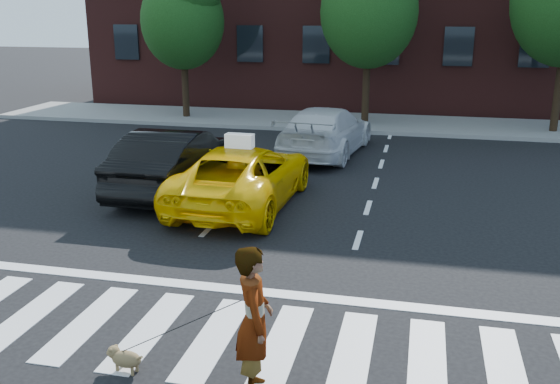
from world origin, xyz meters
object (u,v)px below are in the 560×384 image
Objects in this scene: taxi at (243,176)px; dog at (124,358)px; black_sedan at (174,160)px; woman at (254,321)px; tree_left at (183,11)px; white_suv at (326,131)px.

taxi is 7.28m from dog.
black_sedan reaches higher than taxi.
black_sedan is (-2.04, 0.73, 0.09)m from taxi.
dog is at bearing 95.83° from taxi.
tree_left is at bearing 4.85° from woman.
tree_left reaches higher than taxi.
taxi is 0.99× the size of white_suv.
white_suv is at bearing -37.11° from tree_left.
taxi is 7.63m from woman.
woman reaches higher than black_sedan.
tree_left reaches higher than black_sedan.
black_sedan is 0.94× the size of white_suv.
white_suv reaches higher than dog.
woman reaches higher than taxi.
black_sedan is at bearing -70.54° from tree_left.
woman is at bearing -66.48° from tree_left.
taxi reaches higher than dog.
black_sedan is 8.75× the size of dog.
taxi is at bearing 104.33° from dog.
white_suv is at bearing -98.79° from taxi.
white_suv is 13.08m from woman.
woman is 3.38× the size of dog.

